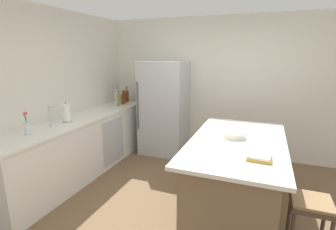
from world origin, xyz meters
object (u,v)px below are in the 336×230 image
at_px(syrup_bottle, 123,99).
at_px(soda_bottle, 117,98).
at_px(paper_towel_roll, 66,113).
at_px(hot_sauce_bottle, 125,98).
at_px(flower_vase, 27,126).
at_px(olive_oil_bottle, 118,100).
at_px(cookbook_stack, 259,157).
at_px(mixing_bowl, 234,135).
at_px(whiskey_bottle, 127,96).
at_px(refrigerator, 164,108).
at_px(sink_faucet, 50,115).
at_px(kitchen_island, 235,177).
at_px(bar_stool, 311,211).
at_px(vinegar_bottle, 124,98).

bearing_deg(syrup_bottle, soda_bottle, -125.77).
distance_m(paper_towel_roll, soda_bottle, 1.36).
bearing_deg(hot_sauce_bottle, flower_vase, -90.42).
xyz_separation_m(olive_oil_bottle, cookbook_stack, (2.62, -1.69, -0.10)).
bearing_deg(syrup_bottle, mixing_bowl, -29.18).
xyz_separation_m(paper_towel_roll, cookbook_stack, (2.71, -0.42, -0.11)).
relative_size(whiskey_bottle, olive_oil_bottle, 1.05).
xyz_separation_m(refrigerator, syrup_bottle, (-0.83, -0.14, 0.15)).
height_order(sink_faucet, flower_vase, sink_faucet).
height_order(syrup_bottle, soda_bottle, soda_bottle).
xyz_separation_m(kitchen_island, hot_sauce_bottle, (-2.45, 1.60, 0.56)).
xyz_separation_m(bar_stool, vinegar_bottle, (-3.15, 2.02, 0.53)).
bearing_deg(olive_oil_bottle, refrigerator, 21.93).
bearing_deg(vinegar_bottle, whiskey_bottle, 102.91).
distance_m(bar_stool, cookbook_stack, 0.66).
height_order(olive_oil_bottle, cookbook_stack, olive_oil_bottle).
bearing_deg(kitchen_island, bar_stool, -35.29).
relative_size(flower_vase, olive_oil_bottle, 0.98).
bearing_deg(flower_vase, whiskey_bottle, 89.69).
relative_size(kitchen_island, sink_faucet, 6.36).
bearing_deg(olive_oil_bottle, sink_faucet, -94.31).
bearing_deg(paper_towel_roll, syrup_bottle, 86.81).
bearing_deg(cookbook_stack, whiskey_bottle, 141.26).
distance_m(kitchen_island, mixing_bowl, 0.51).
xyz_separation_m(whiskey_bottle, hot_sauce_bottle, (0.00, -0.09, -0.03)).
relative_size(bar_stool, olive_oil_bottle, 2.11).
height_order(vinegar_bottle, soda_bottle, soda_bottle).
relative_size(vinegar_bottle, mixing_bowl, 0.97).
bearing_deg(flower_vase, cookbook_stack, 5.20).
distance_m(kitchen_island, sink_faucet, 2.59).
distance_m(vinegar_bottle, soda_bottle, 0.20).
height_order(paper_towel_roll, cookbook_stack, paper_towel_roll).
bearing_deg(olive_oil_bottle, whiskey_bottle, 99.76).
height_order(refrigerator, syrup_bottle, refrigerator).
relative_size(kitchen_island, mixing_bowl, 6.88).
distance_m(whiskey_bottle, cookbook_stack, 3.47).
relative_size(refrigerator, whiskey_bottle, 5.67).
height_order(whiskey_bottle, soda_bottle, soda_bottle).
bearing_deg(bar_stool, syrup_bottle, 148.35).
bearing_deg(soda_bottle, mixing_bowl, -26.59).
height_order(paper_towel_roll, soda_bottle, soda_bottle).
distance_m(whiskey_bottle, soda_bottle, 0.39).
xyz_separation_m(syrup_bottle, soda_bottle, (-0.07, -0.10, 0.03)).
relative_size(paper_towel_roll, mixing_bowl, 1.12).
bearing_deg(mixing_bowl, olive_oil_bottle, 154.46).
xyz_separation_m(refrigerator, bar_stool, (2.29, -2.06, -0.38)).
relative_size(bar_stool, flower_vase, 2.15).
relative_size(cookbook_stack, mixing_bowl, 0.83).
relative_size(sink_faucet, vinegar_bottle, 1.11).
xyz_separation_m(sink_faucet, whiskey_bottle, (0.03, 2.02, -0.04)).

